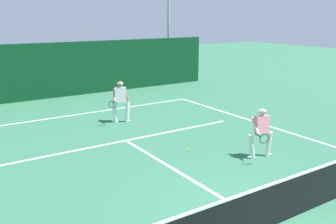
{
  "coord_description": "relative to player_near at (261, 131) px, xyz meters",
  "views": [
    {
      "loc": [
        -5.47,
        -4.53,
        4.2
      ],
      "look_at": [
        1.27,
        5.76,
        1.0
      ],
      "focal_mm": 39.81,
      "sensor_mm": 36.0,
      "label": 1
    }
  ],
  "objects": [
    {
      "name": "court_line_service",
      "position": [
        -2.71,
        3.63,
        -0.83
      ],
      "size": [
        8.92,
        0.1,
        0.01
      ],
      "primitive_type": "cube",
      "color": "white",
      "rests_on": "ground_plane"
    },
    {
      "name": "back_fence_windscreen",
      "position": [
        -2.71,
        11.91,
        0.6
      ],
      "size": [
        19.0,
        0.12,
        2.86
      ],
      "primitive_type": "cube",
      "color": "#0A3A1C",
      "rests_on": "ground_plane"
    },
    {
      "name": "player_far",
      "position": [
        -1.83,
        5.79,
        0.09
      ],
      "size": [
        1.04,
        0.83,
        1.68
      ],
      "rotation": [
        0.0,
        0.0,
        2.65
      ],
      "color": "silver",
      "rests_on": "ground_plane"
    },
    {
      "name": "player_near",
      "position": [
        0.0,
        0.0,
        0.0
      ],
      "size": [
        0.98,
        0.85,
        1.53
      ],
      "rotation": [
        0.0,
        0.0,
        2.88
      ],
      "color": "silver",
      "rests_on": "ground_plane"
    },
    {
      "name": "tennis_net",
      "position": [
        -2.71,
        -2.86,
        -0.32
      ],
      "size": [
        11.98,
        0.09,
        1.1
      ],
      "color": "#1E4723",
      "rests_on": "ground_plane"
    },
    {
      "name": "court_line_baseline_far",
      "position": [
        -2.71,
        7.92,
        -0.83
      ],
      "size": [
        10.94,
        0.1,
        0.01
      ],
      "primitive_type": "cube",
      "color": "white",
      "rests_on": "ground_plane"
    },
    {
      "name": "court_line_centre",
      "position": [
        -2.71,
        0.34,
        -0.83
      ],
      "size": [
        0.1,
        6.4,
        0.01
      ],
      "primitive_type": "cube",
      "color": "white",
      "rests_on": "ground_plane"
    },
    {
      "name": "tennis_ball",
      "position": [
        -1.49,
        1.61,
        -0.8
      ],
      "size": [
        0.07,
        0.07,
        0.07
      ],
      "primitive_type": "sphere",
      "color": "#D1E033",
      "rests_on": "ground_plane"
    },
    {
      "name": "light_pole",
      "position": [
        5.33,
        13.19,
        4.2
      ],
      "size": [
        0.55,
        0.44,
        8.33
      ],
      "color": "#9EA39E",
      "rests_on": "ground_plane"
    }
  ]
}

